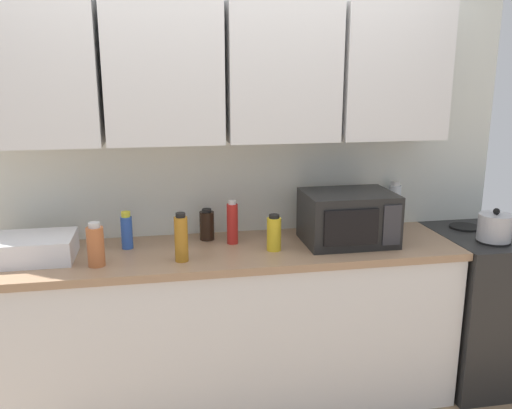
{
  "coord_description": "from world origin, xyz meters",
  "views": [
    {
      "loc": [
        -0.35,
        -2.96,
        1.8
      ],
      "look_at": [
        0.15,
        -0.25,
        1.12
      ],
      "focal_mm": 37.33,
      "sensor_mm": 36.0,
      "label": 1
    }
  ],
  "objects_px": {
    "bottle_yellow_mustard": "(274,233)",
    "dish_rack": "(35,248)",
    "microwave": "(348,218)",
    "bottle_clear_tall": "(394,205)",
    "bottle_amber_vinegar": "(181,238)",
    "stove_range": "(496,305)",
    "bottle_red_sauce": "(232,223)",
    "bottle_blue_cleaner": "(127,231)",
    "bottle_soy_dark": "(207,225)",
    "bottle_spice_jar": "(96,246)",
    "kettle": "(495,227)"
  },
  "relations": [
    {
      "from": "bottle_yellow_mustard",
      "to": "bottle_clear_tall",
      "type": "bearing_deg",
      "value": 20.36
    },
    {
      "from": "kettle",
      "to": "bottle_soy_dark",
      "type": "height_order",
      "value": "kettle"
    },
    {
      "from": "bottle_yellow_mustard",
      "to": "kettle",
      "type": "bearing_deg",
      "value": -4.13
    },
    {
      "from": "stove_range",
      "to": "bottle_yellow_mustard",
      "type": "xyz_separation_m",
      "value": [
        -1.38,
        -0.05,
        0.54
      ]
    },
    {
      "from": "bottle_red_sauce",
      "to": "bottle_amber_vinegar",
      "type": "height_order",
      "value": "bottle_amber_vinegar"
    },
    {
      "from": "bottle_red_sauce",
      "to": "microwave",
      "type": "bearing_deg",
      "value": -8.75
    },
    {
      "from": "bottle_amber_vinegar",
      "to": "stove_range",
      "type": "bearing_deg",
      "value": 3.99
    },
    {
      "from": "microwave",
      "to": "bottle_clear_tall",
      "type": "relative_size",
      "value": 1.71
    },
    {
      "from": "bottle_soy_dark",
      "to": "bottle_clear_tall",
      "type": "bearing_deg",
      "value": 2.44
    },
    {
      "from": "bottle_soy_dark",
      "to": "bottle_yellow_mustard",
      "type": "bearing_deg",
      "value": -37.32
    },
    {
      "from": "bottle_clear_tall",
      "to": "bottle_amber_vinegar",
      "type": "bearing_deg",
      "value": -163.72
    },
    {
      "from": "dish_rack",
      "to": "bottle_amber_vinegar",
      "type": "distance_m",
      "value": 0.73
    },
    {
      "from": "bottle_soy_dark",
      "to": "bottle_amber_vinegar",
      "type": "bearing_deg",
      "value": -115.45
    },
    {
      "from": "bottle_clear_tall",
      "to": "stove_range",
      "type": "bearing_deg",
      "value": -22.72
    },
    {
      "from": "stove_range",
      "to": "bottle_spice_jar",
      "type": "relative_size",
      "value": 4.22
    },
    {
      "from": "bottle_yellow_mustard",
      "to": "bottle_red_sauce",
      "type": "distance_m",
      "value": 0.25
    },
    {
      "from": "kettle",
      "to": "bottle_amber_vinegar",
      "type": "bearing_deg",
      "value": 179.66
    },
    {
      "from": "bottle_yellow_mustard",
      "to": "bottle_amber_vinegar",
      "type": "height_order",
      "value": "bottle_amber_vinegar"
    },
    {
      "from": "stove_range",
      "to": "bottle_blue_cleaner",
      "type": "xyz_separation_m",
      "value": [
        -2.14,
        0.12,
        0.54
      ]
    },
    {
      "from": "stove_range",
      "to": "bottle_spice_jar",
      "type": "height_order",
      "value": "bottle_spice_jar"
    },
    {
      "from": "kettle",
      "to": "bottle_spice_jar",
      "type": "distance_m",
      "value": 2.1
    },
    {
      "from": "stove_range",
      "to": "dish_rack",
      "type": "xyz_separation_m",
      "value": [
        -2.58,
        0.02,
        0.51
      ]
    },
    {
      "from": "kettle",
      "to": "bottle_yellow_mustard",
      "type": "relative_size",
      "value": 0.94
    },
    {
      "from": "kettle",
      "to": "bottle_soy_dark",
      "type": "distance_m",
      "value": 1.58
    },
    {
      "from": "kettle",
      "to": "microwave",
      "type": "distance_m",
      "value": 0.81
    },
    {
      "from": "bottle_red_sauce",
      "to": "bottle_yellow_mustard",
      "type": "bearing_deg",
      "value": -37.94
    },
    {
      "from": "bottle_blue_cleaner",
      "to": "bottle_soy_dark",
      "type": "distance_m",
      "value": 0.44
    },
    {
      "from": "stove_range",
      "to": "bottle_red_sauce",
      "type": "height_order",
      "value": "bottle_red_sauce"
    },
    {
      "from": "bottle_blue_cleaner",
      "to": "bottle_red_sauce",
      "type": "xyz_separation_m",
      "value": [
        0.56,
        -0.02,
        0.02
      ]
    },
    {
      "from": "bottle_amber_vinegar",
      "to": "bottle_clear_tall",
      "type": "height_order",
      "value": "bottle_clear_tall"
    },
    {
      "from": "stove_range",
      "to": "kettle",
      "type": "distance_m",
      "value": 0.58
    },
    {
      "from": "dish_rack",
      "to": "bottle_amber_vinegar",
      "type": "xyz_separation_m",
      "value": [
        0.71,
        -0.15,
        0.06
      ]
    },
    {
      "from": "microwave",
      "to": "bottle_spice_jar",
      "type": "distance_m",
      "value": 1.32
    },
    {
      "from": "microwave",
      "to": "dish_rack",
      "type": "xyz_separation_m",
      "value": [
        -1.62,
        0.01,
        -0.08
      ]
    },
    {
      "from": "bottle_blue_cleaner",
      "to": "bottle_soy_dark",
      "type": "height_order",
      "value": "bottle_blue_cleaner"
    },
    {
      "from": "bottle_soy_dark",
      "to": "bottle_amber_vinegar",
      "type": "xyz_separation_m",
      "value": [
        -0.16,
        -0.33,
        0.03
      ]
    },
    {
      "from": "bottle_blue_cleaner",
      "to": "bottle_clear_tall",
      "type": "distance_m",
      "value": 1.56
    },
    {
      "from": "bottle_spice_jar",
      "to": "bottle_red_sauce",
      "type": "distance_m",
      "value": 0.73
    },
    {
      "from": "kettle",
      "to": "bottle_red_sauce",
      "type": "bearing_deg",
      "value": 170.31
    },
    {
      "from": "stove_range",
      "to": "bottle_blue_cleaner",
      "type": "distance_m",
      "value": 2.21
    },
    {
      "from": "dish_rack",
      "to": "bottle_clear_tall",
      "type": "relative_size",
      "value": 1.36
    },
    {
      "from": "bottle_spice_jar",
      "to": "bottle_yellow_mustard",
      "type": "distance_m",
      "value": 0.89
    },
    {
      "from": "bottle_yellow_mustard",
      "to": "bottle_clear_tall",
      "type": "xyz_separation_m",
      "value": [
        0.8,
        0.3,
        0.04
      ]
    },
    {
      "from": "bottle_yellow_mustard",
      "to": "dish_rack",
      "type": "bearing_deg",
      "value": 176.53
    },
    {
      "from": "dish_rack",
      "to": "bottle_spice_jar",
      "type": "relative_size",
      "value": 1.76
    },
    {
      "from": "stove_range",
      "to": "kettle",
      "type": "relative_size",
      "value": 5.04
    },
    {
      "from": "microwave",
      "to": "bottle_red_sauce",
      "type": "xyz_separation_m",
      "value": [
        -0.62,
        0.1,
        -0.03
      ]
    },
    {
      "from": "bottle_spice_jar",
      "to": "bottle_blue_cleaner",
      "type": "bearing_deg",
      "value": 61.47
    },
    {
      "from": "kettle",
      "to": "bottle_blue_cleaner",
      "type": "bearing_deg",
      "value": 172.47
    },
    {
      "from": "kettle",
      "to": "bottle_clear_tall",
      "type": "distance_m",
      "value": 0.57
    }
  ]
}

